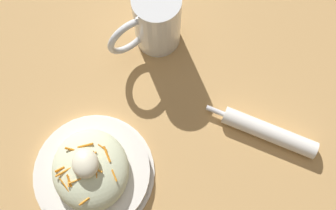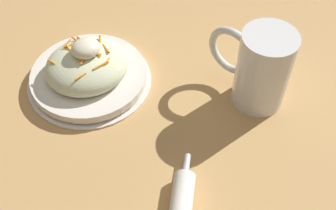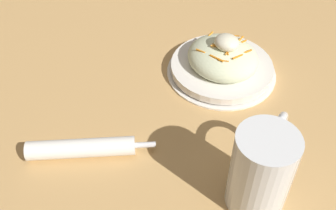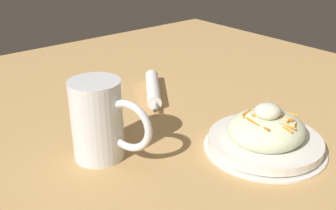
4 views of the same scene
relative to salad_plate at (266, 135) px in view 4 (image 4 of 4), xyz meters
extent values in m
plane|color=tan|center=(0.05, -0.18, -0.03)|extent=(1.43, 1.43, 0.00)
cylinder|color=white|center=(0.00, 0.00, -0.02)|extent=(0.23, 0.23, 0.01)
cylinder|color=white|center=(0.00, 0.00, -0.01)|extent=(0.21, 0.21, 0.02)
ellipsoid|color=beige|center=(0.00, 0.00, 0.01)|extent=(0.15, 0.14, 0.06)
cylinder|color=orange|center=(0.02, -0.01, 0.04)|extent=(0.01, 0.02, 0.00)
cylinder|color=orange|center=(0.04, 0.00, 0.04)|extent=(0.00, 0.03, 0.01)
cylinder|color=orange|center=(-0.02, 0.04, 0.04)|extent=(0.02, 0.01, 0.01)
cylinder|color=orange|center=(0.03, -0.03, 0.04)|extent=(0.02, 0.02, 0.00)
cylinder|color=orange|center=(-0.02, 0.04, 0.04)|extent=(0.02, 0.01, 0.00)
cylinder|color=orange|center=(-0.01, -0.01, 0.04)|extent=(0.02, 0.03, 0.01)
cylinder|color=orange|center=(0.01, 0.05, 0.03)|extent=(0.01, 0.02, 0.01)
cylinder|color=orange|center=(-0.02, -0.04, 0.04)|extent=(0.02, 0.01, 0.00)
cylinder|color=orange|center=(-0.02, 0.04, 0.03)|extent=(0.03, 0.02, 0.01)
cylinder|color=orange|center=(-0.02, 0.03, 0.04)|extent=(0.01, 0.02, 0.00)
cylinder|color=orange|center=(0.00, 0.04, 0.04)|extent=(0.01, 0.03, 0.01)
cylinder|color=orange|center=(0.04, 0.02, 0.04)|extent=(0.01, 0.02, 0.01)
cylinder|color=orange|center=(-0.06, 0.02, 0.03)|extent=(0.01, 0.02, 0.01)
cylinder|color=orange|center=(-0.01, -0.01, 0.04)|extent=(0.03, 0.01, 0.01)
cylinder|color=orange|center=(0.02, -0.04, 0.04)|extent=(0.03, 0.01, 0.00)
cylinder|color=orange|center=(0.02, -0.01, 0.04)|extent=(0.02, 0.01, 0.00)
ellipsoid|color=#EFEACC|center=(0.00, 0.00, 0.05)|extent=(0.05, 0.05, 0.03)
cylinder|color=white|center=(0.25, -0.17, 0.04)|extent=(0.09, 0.09, 0.14)
cylinder|color=gold|center=(0.25, -0.17, 0.02)|extent=(0.08, 0.08, 0.10)
cylinder|color=white|center=(0.25, -0.17, 0.08)|extent=(0.08, 0.08, 0.01)
torus|color=white|center=(0.23, -0.12, 0.05)|extent=(0.05, 0.09, 0.09)
cylinder|color=white|center=(0.00, -0.34, -0.01)|extent=(0.13, 0.17, 0.03)
cylinder|color=silver|center=(0.07, -0.25, -0.01)|extent=(0.03, 0.04, 0.01)
camera|label=1|loc=(-0.16, -0.11, 0.81)|focal=47.93mm
camera|label=2|loc=(-0.12, -0.55, 0.56)|focal=46.07mm
camera|label=3|loc=(0.44, -0.50, 0.53)|focal=43.80mm
camera|label=4|loc=(0.55, 0.38, 0.36)|focal=42.60mm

